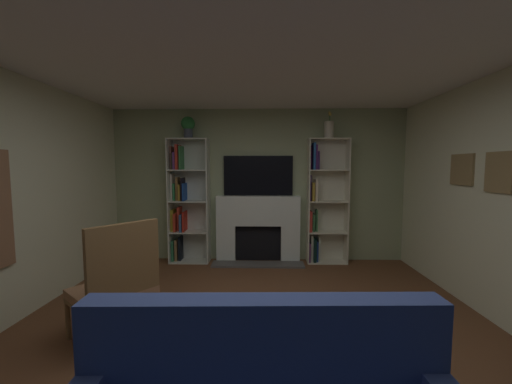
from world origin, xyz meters
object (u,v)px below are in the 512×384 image
object	(u,v)px
fireplace	(258,227)
bookshelf_left	(185,201)
bookshelf_right	(322,204)
potted_plant	(188,126)
armchair	(117,284)
tv	(258,176)
vase_with_flowers	(329,130)

from	to	relation	value
fireplace	bookshelf_left	world-z (taller)	bookshelf_left
fireplace	bookshelf_right	xyz separation A→B (m)	(1.08, -0.00, 0.41)
potted_plant	armchair	distance (m)	2.94
tv	bookshelf_left	size ratio (longest dim) A/B	0.56
armchair	tv	bearing A→B (deg)	62.86
fireplace	bookshelf_left	bearing A→B (deg)	-179.18
vase_with_flowers	armchair	bearing A→B (deg)	-135.88
fireplace	potted_plant	xyz separation A→B (m)	(-1.16, -0.05, 1.71)
potted_plant	vase_with_flowers	bearing A→B (deg)	-0.00
tv	bookshelf_left	bearing A→B (deg)	-175.94
bookshelf_right	vase_with_flowers	distance (m)	1.23
vase_with_flowers	armchair	world-z (taller)	vase_with_flowers
bookshelf_left	tv	bearing A→B (deg)	4.06
fireplace	bookshelf_left	xyz separation A→B (m)	(-1.24, -0.02, 0.45)
bookshelf_left	armchair	world-z (taller)	bookshelf_left
tv	vase_with_flowers	xyz separation A→B (m)	(1.16, -0.12, 0.76)
bookshelf_left	vase_with_flowers	world-z (taller)	vase_with_flowers
tv	bookshelf_left	world-z (taller)	bookshelf_left
fireplace	bookshelf_right	world-z (taller)	bookshelf_right
bookshelf_left	fireplace	bearing A→B (deg)	0.82
tv	armchair	xyz separation A→B (m)	(-1.27, -2.48, -0.93)
tv	bookshelf_right	distance (m)	1.18
fireplace	bookshelf_right	distance (m)	1.15
potted_plant	vase_with_flowers	size ratio (longest dim) A/B	0.83
bookshelf_right	armchair	size ratio (longest dim) A/B	1.85
bookshelf_left	bookshelf_right	bearing A→B (deg)	0.37
bookshelf_left	bookshelf_right	size ratio (longest dim) A/B	1.00
bookshelf_right	armchair	distance (m)	3.39
vase_with_flowers	fireplace	bearing A→B (deg)	177.55
tv	bookshelf_right	xyz separation A→B (m)	(1.08, -0.07, -0.47)
fireplace	armchair	bearing A→B (deg)	-117.81
fireplace	bookshelf_left	size ratio (longest dim) A/B	0.73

